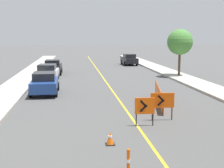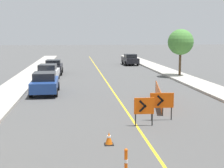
% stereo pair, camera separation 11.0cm
% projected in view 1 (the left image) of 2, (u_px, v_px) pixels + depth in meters
% --- Properties ---
extents(lane_stripe, '(0.12, 70.98, 0.01)m').
position_uv_depth(lane_stripe, '(106.00, 82.00, 28.40)').
color(lane_stripe, gold).
rests_on(lane_stripe, ground_plane).
extents(sidewalk_left, '(2.45, 70.98, 0.18)m').
position_uv_depth(sidewalk_left, '(20.00, 83.00, 27.46)').
color(sidewalk_left, '#ADA89E').
rests_on(sidewalk_left, ground_plane).
extents(sidewalk_right, '(2.45, 70.98, 0.18)m').
position_uv_depth(sidewalk_right, '(187.00, 80.00, 29.32)').
color(sidewalk_right, '#ADA89E').
rests_on(sidewalk_right, ground_plane).
extents(traffic_cone_fourth, '(0.36, 0.36, 0.51)m').
position_uv_depth(traffic_cone_fourth, '(110.00, 138.00, 12.11)').
color(traffic_cone_fourth, black).
rests_on(traffic_cone_fourth, ground_plane).
extents(arrow_barricade_primary, '(0.94, 0.10, 1.35)m').
position_uv_depth(arrow_barricade_primary, '(145.00, 107.00, 14.53)').
color(arrow_barricade_primary, '#EF560C').
rests_on(arrow_barricade_primary, ground_plane).
extents(arrow_barricade_secondary, '(1.19, 0.14, 1.39)m').
position_uv_depth(arrow_barricade_secondary, '(162.00, 101.00, 15.50)').
color(arrow_barricade_secondary, '#EF560C').
rests_on(arrow_barricade_secondary, ground_plane).
extents(safety_mesh_fence, '(1.30, 6.29, 0.98)m').
position_uv_depth(safety_mesh_fence, '(159.00, 95.00, 19.54)').
color(safety_mesh_fence, '#EF560C').
rests_on(safety_mesh_fence, ground_plane).
extents(parked_car_curb_near, '(1.94, 4.33, 1.59)m').
position_uv_depth(parked_car_curb_near, '(45.00, 83.00, 22.59)').
color(parked_car_curb_near, navy).
rests_on(parked_car_curb_near, ground_plane).
extents(parked_car_curb_mid, '(2.00, 4.38, 1.59)m').
position_uv_depth(parked_car_curb_mid, '(47.00, 73.00, 28.83)').
color(parked_car_curb_mid, silver).
rests_on(parked_car_curb_mid, ground_plane).
extents(parked_car_curb_far, '(1.93, 4.31, 1.59)m').
position_uv_depth(parked_car_curb_far, '(53.00, 67.00, 34.16)').
color(parked_car_curb_far, black).
rests_on(parked_car_curb_far, ground_plane).
extents(parked_car_opposite_side, '(1.95, 4.35, 1.59)m').
position_uv_depth(parked_car_opposite_side, '(129.00, 59.00, 44.84)').
color(parked_car_opposite_side, black).
rests_on(parked_car_opposite_side, ground_plane).
extents(street_tree_right_near, '(2.59, 2.59, 4.67)m').
position_uv_depth(street_tree_right_near, '(180.00, 42.00, 31.49)').
color(street_tree_right_near, '#4C3823').
rests_on(street_tree_right_near, sidewalk_right).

